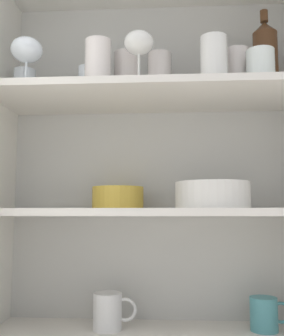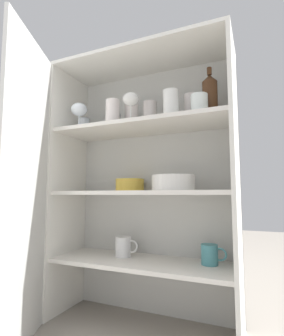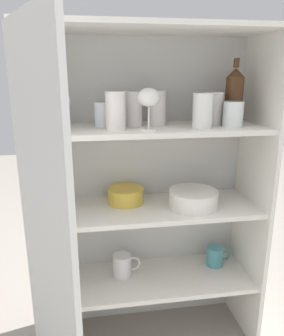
{
  "view_description": "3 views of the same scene",
  "coord_description": "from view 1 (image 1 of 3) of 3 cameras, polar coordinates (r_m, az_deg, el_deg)",
  "views": [
    {
      "loc": [
        0.05,
        -0.96,
        0.64
      ],
      "look_at": [
        -0.02,
        0.13,
        0.77
      ],
      "focal_mm": 42.0,
      "sensor_mm": 36.0,
      "label": 1
    },
    {
      "loc": [
        0.54,
        -1.07,
        0.63
      ],
      "look_at": [
        0.01,
        0.14,
        0.77
      ],
      "focal_mm": 28.0,
      "sensor_mm": 36.0,
      "label": 2
    },
    {
      "loc": [
        -0.23,
        -1.1,
        1.19
      ],
      "look_at": [
        -0.03,
        0.19,
        0.81
      ],
      "focal_mm": 35.0,
      "sensor_mm": 36.0,
      "label": 3
    }
  ],
  "objects": [
    {
      "name": "shelf_board_upper",
      "position": [
        1.17,
        0.88,
        10.36
      ],
      "size": [
        0.9,
        0.31,
        0.02
      ],
      "primitive_type": "cube",
      "color": "silver"
    },
    {
      "name": "tumbler_glass_1",
      "position": [
        1.16,
        -6.41,
        14.71
      ],
      "size": [
        0.08,
        0.08,
        0.14
      ],
      "color": "silver",
      "rests_on": "shelf_board_upper"
    },
    {
      "name": "tumbler_glass_3",
      "position": [
        1.24,
        -7.59,
        12.17
      ],
      "size": [
        0.07,
        0.07,
        0.1
      ],
      "color": "white",
      "rests_on": "shelf_board_upper"
    },
    {
      "name": "coffee_mug_primary",
      "position": [
        1.23,
        17.4,
        -19.57
      ],
      "size": [
        0.12,
        0.08,
        0.09
      ],
      "color": "teal",
      "rests_on": "shelf_board_lower"
    },
    {
      "name": "tumbler_glass_2",
      "position": [
        1.22,
        -2.32,
        13.42
      ],
      "size": [
        0.07,
        0.07,
        0.13
      ],
      "color": "silver",
      "rests_on": "shelf_board_upper"
    },
    {
      "name": "tumbler_glass_5",
      "position": [
        1.23,
        2.57,
        13.28
      ],
      "size": [
        0.07,
        0.07,
        0.14
      ],
      "color": "silver",
      "rests_on": "shelf_board_upper"
    },
    {
      "name": "plate_stack_white",
      "position": [
        1.1,
        10.2,
        -3.92
      ],
      "size": [
        0.2,
        0.2,
        0.07
      ],
      "color": "silver",
      "rests_on": "shelf_board_middle"
    },
    {
      "name": "tumbler_glass_6",
      "position": [
        1.17,
        16.83,
        13.76
      ],
      "size": [
        0.08,
        0.08,
        0.1
      ],
      "color": "white",
      "rests_on": "shelf_board_upper"
    },
    {
      "name": "tumbler_glass_4",
      "position": [
        1.13,
        10.4,
        15.1
      ],
      "size": [
        0.07,
        0.07,
        0.13
      ],
      "color": "white",
      "rests_on": "shelf_board_upper"
    },
    {
      "name": "wine_glass_0",
      "position": [
        1.21,
        -16.39,
        15.94
      ],
      "size": [
        0.09,
        0.09,
        0.15
      ],
      "color": "white",
      "rests_on": "shelf_board_upper"
    },
    {
      "name": "cupboard_back_panel",
      "position": [
        1.28,
        1.25,
        -5.24
      ],
      "size": [
        0.93,
        0.02,
        1.34
      ],
      "primitive_type": "cube",
      "color": "silver",
      "rests_on": "ground_plane"
    },
    {
      "name": "shelf_board_middle",
      "position": [
        1.12,
        0.91,
        -6.43
      ],
      "size": [
        0.9,
        0.31,
        0.02
      ],
      "primitive_type": "cube",
      "color": "silver"
    },
    {
      "name": "tumbler_glass_0",
      "position": [
        1.22,
        13.64,
        13.52
      ],
      "size": [
        0.07,
        0.07,
        0.13
      ],
      "color": "silver",
      "rests_on": "shelf_board_upper"
    },
    {
      "name": "tumbler_glass_7",
      "position": [
        1.3,
        -16.69,
        11.53
      ],
      "size": [
        0.07,
        0.07,
        0.09
      ],
      "color": "white",
      "rests_on": "shelf_board_upper"
    },
    {
      "name": "coffee_mug_extra_1",
      "position": [
        1.2,
        -4.89,
        -20.0
      ],
      "size": [
        0.12,
        0.08,
        0.1
      ],
      "color": "white",
      "rests_on": "shelf_board_lower"
    },
    {
      "name": "wine_bottle",
      "position": [
        1.27,
        17.49,
        15.14
      ],
      "size": [
        0.07,
        0.07,
        0.26
      ],
      "color": "#4C2D19",
      "rests_on": "shelf_board_upper"
    },
    {
      "name": "wine_glass_1",
      "position": [
        1.14,
        -0.46,
        17.42
      ],
      "size": [
        0.08,
        0.08,
        0.15
      ],
      "color": "white",
      "rests_on": "shelf_board_upper"
    },
    {
      "name": "mixing_bowl_large",
      "position": [
        1.19,
        -3.52,
        -4.21
      ],
      "size": [
        0.15,
        0.15,
        0.07
      ],
      "color": "gold",
      "rests_on": "shelf_board_middle"
    }
  ]
}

